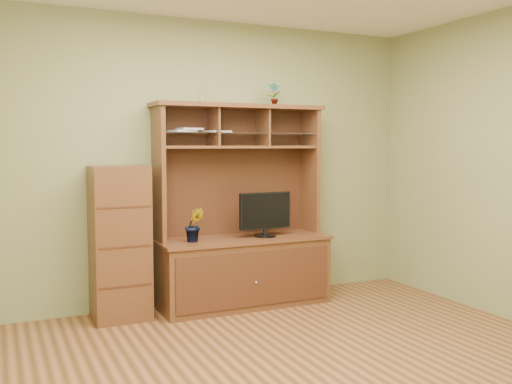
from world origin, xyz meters
TOP-DOWN VIEW (x-y plane):
  - room at (0.00, 0.00)m, footprint 4.54×4.04m
  - media_hutch at (0.33, 1.73)m, footprint 1.66×0.61m
  - monitor at (0.53, 1.65)m, footprint 0.53×0.20m
  - orchid_plant at (-0.18, 1.65)m, footprint 0.20×0.18m
  - top_plant at (0.70, 1.80)m, footprint 0.14×0.12m
  - reed_diffuser at (-0.04, 1.80)m, footprint 0.05×0.05m
  - magazines at (-0.10, 1.81)m, footprint 0.60×0.23m
  - side_cabinet at (-0.82, 1.76)m, footprint 0.48×0.44m

SIDE VIEW (x-z plane):
  - media_hutch at x=0.33m, z-range -0.43..1.47m
  - side_cabinet at x=-0.82m, z-range 0.00..1.34m
  - orchid_plant at x=-0.18m, z-range 0.65..0.96m
  - monitor at x=0.53m, z-range 0.66..1.08m
  - room at x=0.00m, z-range -0.02..2.72m
  - magazines at x=-0.10m, z-range 1.63..1.67m
  - reed_diffuser at x=-0.04m, z-range 1.87..2.12m
  - top_plant at x=0.70m, z-range 1.90..2.13m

